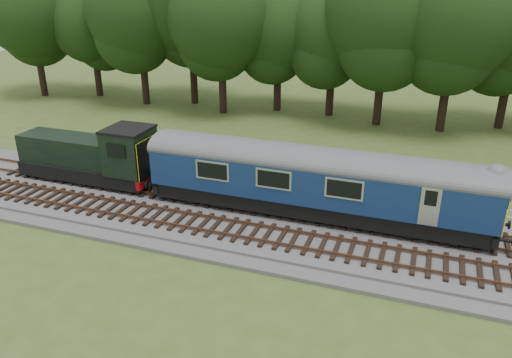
% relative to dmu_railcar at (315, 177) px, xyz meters
% --- Properties ---
extents(ground, '(120.00, 120.00, 0.00)m').
position_rel_dmu_railcar_xyz_m(ground, '(-3.00, -1.40, -2.61)').
color(ground, '#455820').
rests_on(ground, ground).
extents(ballast, '(70.00, 7.00, 0.35)m').
position_rel_dmu_railcar_xyz_m(ballast, '(-3.00, -1.40, -2.43)').
color(ballast, '#4C4C4F').
rests_on(ballast, ground).
extents(track_north, '(67.20, 2.40, 0.21)m').
position_rel_dmu_railcar_xyz_m(track_north, '(-3.00, -0.00, -2.19)').
color(track_north, black).
rests_on(track_north, ballast).
extents(track_south, '(67.20, 2.40, 0.21)m').
position_rel_dmu_railcar_xyz_m(track_south, '(-3.00, -3.00, -2.19)').
color(track_south, black).
rests_on(track_south, ballast).
extents(fence, '(64.00, 0.12, 1.00)m').
position_rel_dmu_railcar_xyz_m(fence, '(-3.00, 3.10, -2.61)').
color(fence, '#6B6054').
rests_on(fence, ground).
extents(tree_line, '(70.00, 8.00, 18.00)m').
position_rel_dmu_railcar_xyz_m(tree_line, '(-3.00, 20.60, -2.61)').
color(tree_line, black).
rests_on(tree_line, ground).
extents(dmu_railcar, '(18.05, 2.86, 3.88)m').
position_rel_dmu_railcar_xyz_m(dmu_railcar, '(0.00, 0.00, 0.00)').
color(dmu_railcar, black).
rests_on(dmu_railcar, ground).
extents(shunter_loco, '(8.91, 2.60, 3.38)m').
position_rel_dmu_railcar_xyz_m(shunter_loco, '(-13.93, 0.00, -0.63)').
color(shunter_loco, black).
rests_on(shunter_loco, ground).
extents(worker, '(0.72, 0.67, 1.64)m').
position_rel_dmu_railcar_xyz_m(worker, '(-8.66, -0.75, -1.43)').
color(worker, '#FA4D0D').
rests_on(worker, ballast).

